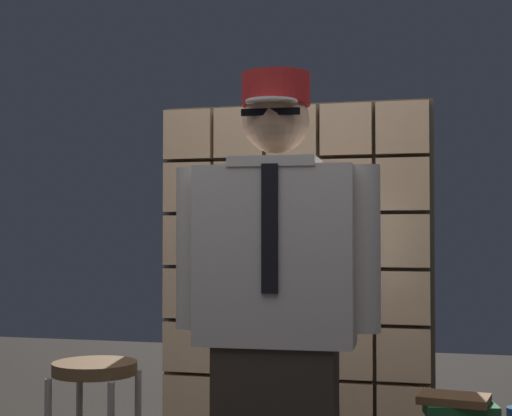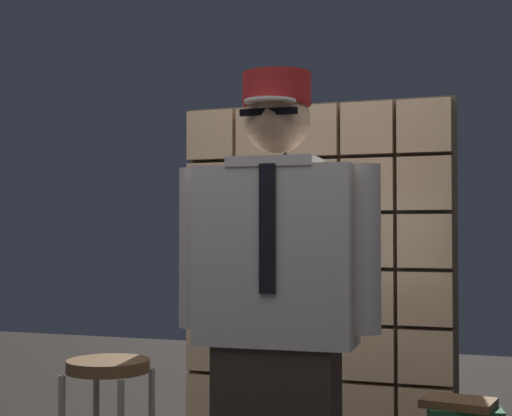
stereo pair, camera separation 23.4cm
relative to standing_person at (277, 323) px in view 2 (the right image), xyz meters
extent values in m
cube|color=#E0B78C|center=(-0.72, 1.17, -0.55)|extent=(0.25, 0.08, 0.25)
cube|color=#E0B78C|center=(-0.45, 1.17, -0.55)|extent=(0.25, 0.08, 0.25)
cube|color=#E0B78C|center=(-0.18, 1.17, -0.55)|extent=(0.25, 0.08, 0.25)
cube|color=#E0B78C|center=(0.09, 1.17, -0.55)|extent=(0.25, 0.08, 0.25)
cube|color=#E0B78C|center=(0.37, 1.17, -0.55)|extent=(0.25, 0.08, 0.25)
cube|color=#E0B78C|center=(-0.72, 1.17, -0.27)|extent=(0.25, 0.08, 0.25)
cube|color=#E0B78C|center=(-0.45, 1.17, -0.27)|extent=(0.25, 0.08, 0.25)
cube|color=#E0B78C|center=(-0.18, 1.17, -0.27)|extent=(0.25, 0.08, 0.25)
cube|color=#E0B78C|center=(0.09, 1.17, -0.27)|extent=(0.25, 0.08, 0.25)
cube|color=#E0B78C|center=(0.37, 1.17, -0.27)|extent=(0.25, 0.08, 0.25)
cube|color=#E0B78C|center=(-0.72, 1.17, 0.00)|extent=(0.25, 0.08, 0.25)
cube|color=#E0B78C|center=(-0.45, 1.17, 0.00)|extent=(0.25, 0.08, 0.25)
cube|color=#E0B78C|center=(-0.18, 1.17, 0.00)|extent=(0.25, 0.08, 0.25)
cube|color=#E0B78C|center=(0.09, 1.17, 0.00)|extent=(0.25, 0.08, 0.25)
cube|color=#E0B78C|center=(0.37, 1.17, 0.00)|extent=(0.25, 0.08, 0.25)
cube|color=#E0B78C|center=(-0.72, 1.17, 0.27)|extent=(0.25, 0.08, 0.25)
cube|color=#E0B78C|center=(-0.45, 1.17, 0.27)|extent=(0.25, 0.08, 0.25)
cube|color=#E0B78C|center=(-0.18, 1.17, 0.27)|extent=(0.25, 0.08, 0.25)
cube|color=#E0B78C|center=(0.09, 1.17, 0.27)|extent=(0.25, 0.08, 0.25)
cube|color=#E0B78C|center=(0.37, 1.17, 0.27)|extent=(0.25, 0.08, 0.25)
cube|color=#E0B78C|center=(-0.72, 1.17, 0.55)|extent=(0.25, 0.08, 0.25)
cube|color=#E0B78C|center=(-0.45, 1.17, 0.55)|extent=(0.25, 0.08, 0.25)
cube|color=#E0B78C|center=(-0.18, 1.17, 0.55)|extent=(0.25, 0.08, 0.25)
cube|color=#E0B78C|center=(0.09, 1.17, 0.55)|extent=(0.25, 0.08, 0.25)
cube|color=#E0B78C|center=(0.37, 1.17, 0.55)|extent=(0.25, 0.08, 0.25)
cube|color=#E0B78C|center=(-0.72, 1.17, 0.82)|extent=(0.25, 0.08, 0.25)
cube|color=#E0B78C|center=(-0.45, 1.17, 0.82)|extent=(0.25, 0.08, 0.25)
cube|color=#E0B78C|center=(-0.18, 1.17, 0.82)|extent=(0.25, 0.08, 0.25)
cube|color=#E0B78C|center=(0.09, 1.17, 0.82)|extent=(0.25, 0.08, 0.25)
cube|color=#E0B78C|center=(0.37, 1.17, 0.82)|extent=(0.25, 0.08, 0.25)
cube|color=#4C4438|center=(-0.18, 1.23, 0.00)|extent=(1.39, 0.02, 1.93)
cube|color=silver|center=(0.00, 0.00, 0.23)|extent=(0.56, 0.26, 0.62)
cube|color=black|center=(0.01, -0.12, 0.33)|extent=(0.06, 0.01, 0.43)
cube|color=silver|center=(0.00, 0.00, 0.55)|extent=(0.31, 0.26, 0.04)
sphere|color=tan|center=(0.00, 0.00, 0.71)|extent=(0.24, 0.24, 0.24)
ellipsoid|color=black|center=(0.00, -0.05, 0.67)|extent=(0.16, 0.09, 0.11)
cube|color=black|center=(0.01, -0.11, 0.72)|extent=(0.20, 0.02, 0.02)
cylinder|color=white|center=(0.00, -0.09, 0.76)|extent=(0.19, 0.19, 0.01)
cylinder|color=maroon|center=(0.00, 0.00, 0.81)|extent=(0.24, 0.24, 0.11)
cylinder|color=silver|center=(0.30, 0.02, 0.26)|extent=(0.11, 0.11, 0.57)
cylinder|color=silver|center=(-0.30, -0.01, 0.26)|extent=(0.11, 0.11, 0.57)
cylinder|color=brown|center=(-0.81, 0.25, -0.23)|extent=(0.34, 0.34, 0.05)
cube|color=#1E592D|center=(0.62, 0.14, -0.29)|extent=(0.26, 0.18, 0.04)
cube|color=brown|center=(0.60, 0.14, -0.26)|extent=(0.26, 0.20, 0.03)
camera|label=1|loc=(0.59, -2.64, 0.32)|focal=54.69mm
camera|label=2|loc=(0.81, -2.58, 0.32)|focal=54.69mm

